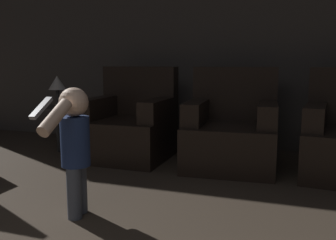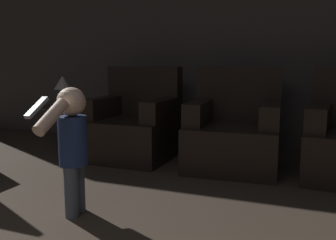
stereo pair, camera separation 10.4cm
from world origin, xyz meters
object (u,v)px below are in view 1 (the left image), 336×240
at_px(lamp, 57,83).
at_px(person_toddler, 74,142).
at_px(armchair_left, 130,126).
at_px(armchair_middle, 231,132).

bearing_deg(lamp, person_toddler, -51.50).
bearing_deg(armchair_left, person_toddler, -78.20).
height_order(armchair_left, armchair_middle, same).
bearing_deg(lamp, armchair_left, 4.12).
distance_m(armchair_left, person_toddler, 1.49).
relative_size(person_toddler, lamp, 2.47).
height_order(armchair_left, lamp, armchair_left).
bearing_deg(armchair_middle, armchair_left, 175.80).
xyz_separation_m(person_toddler, lamp, (-1.11, 1.39, 0.25)).
height_order(armchair_left, person_toddler, armchair_left).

